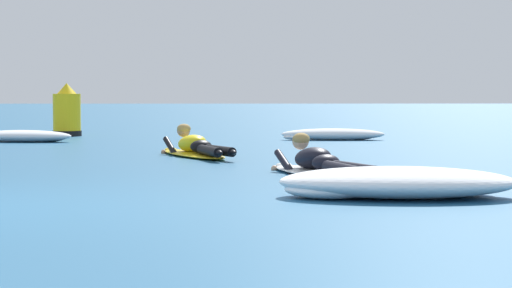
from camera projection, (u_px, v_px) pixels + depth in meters
name	position (u px, v px, depth m)	size (l,w,h in m)	color
ground_plane	(117.00, 145.00, 18.43)	(120.00, 120.00, 0.00)	#235B84
surfer_near	(318.00, 164.00, 11.75)	(1.26, 2.61, 0.53)	white
surfer_far	(195.00, 148.00, 15.12)	(1.41, 2.65, 0.54)	yellow
whitewater_mid_right	(23.00, 136.00, 19.48)	(2.06, 0.95, 0.24)	white
whitewater_back	(398.00, 183.00, 9.31)	(2.34, 1.30, 0.30)	white
whitewater_far_band	(333.00, 135.00, 20.21)	(2.15, 0.66, 0.24)	white
channel_marker_buoy	(67.00, 114.00, 22.04)	(0.65, 0.65, 1.19)	yellow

